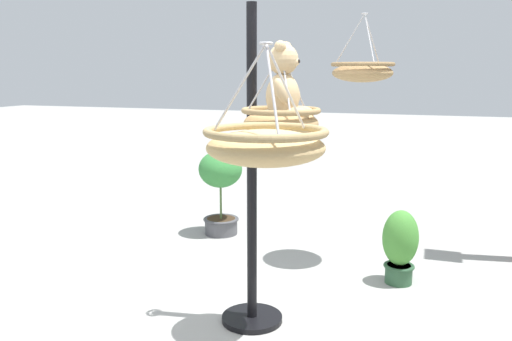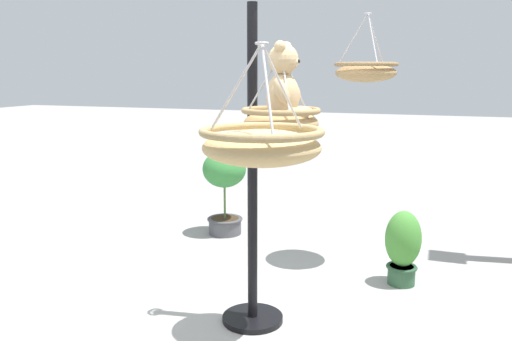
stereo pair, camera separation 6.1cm
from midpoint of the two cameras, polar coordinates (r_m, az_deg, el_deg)
The scene contains 8 objects.
ground_plane at distance 3.77m, azimuth -2.17°, elevation -17.56°, with size 40.00×40.00×0.00m, color #9E9E99.
display_pole_central at distance 3.71m, azimuth -0.95°, elevation -6.41°, with size 0.44×0.44×2.28m.
hanging_basket_with_teddy at distance 3.34m, azimuth 2.20°, elevation 5.44°, with size 0.50×0.50×0.54m.
teddy_bear at distance 3.33m, azimuth 2.62°, elevation 9.08°, with size 0.34×0.31×0.49m.
hanging_basket_left_high at distance 4.82m, azimuth 11.14°, elevation 10.55°, with size 0.56×0.56×0.60m.
hanging_basket_right_low at distance 2.36m, azimuth 0.32°, elevation 2.87°, with size 0.56×0.56×0.54m.
potted_plant_fern_front at distance 5.79m, azimuth -4.18°, elevation -1.36°, with size 0.48×0.48×0.94m.
potted_plant_bushy_green at distance 4.64m, azimuth 15.02°, elevation -7.84°, with size 0.30×0.30×0.64m.
Camera 1 is at (3.11, 1.16, 1.78)m, focal length 36.80 mm.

